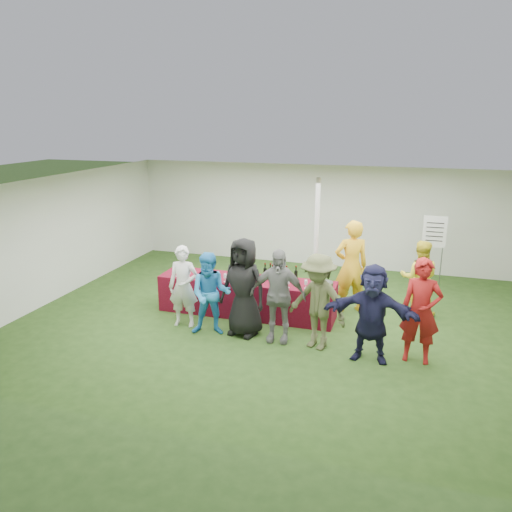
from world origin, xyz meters
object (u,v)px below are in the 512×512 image
(customer_1, at_px, (211,294))
(customer_5, at_px, (372,313))
(wine_list_sign, at_px, (434,238))
(serving_table, at_px, (247,296))
(staff_pourer, at_px, (351,266))
(staff_back, at_px, (419,278))
(dump_bucket, at_px, (326,286))
(customer_0, at_px, (184,286))
(customer_3, at_px, (278,296))
(customer_4, at_px, (318,302))
(customer_2, at_px, (244,287))
(customer_6, at_px, (421,311))

(customer_1, bearing_deg, customer_5, -17.52)
(wine_list_sign, bearing_deg, customer_5, -105.62)
(serving_table, relative_size, staff_pourer, 1.87)
(staff_pourer, bearing_deg, staff_back, 164.08)
(wine_list_sign, bearing_deg, staff_back, -101.30)
(dump_bucket, relative_size, customer_0, 0.16)
(dump_bucket, relative_size, customer_3, 0.15)
(staff_back, relative_size, customer_3, 0.91)
(staff_pourer, height_order, customer_1, staff_pourer)
(customer_4, xyz_separation_m, customer_5, (0.92, -0.18, -0.02))
(customer_5, bearing_deg, customer_1, 178.85)
(staff_back, distance_m, customer_5, 2.41)
(customer_4, relative_size, customer_5, 1.03)
(customer_2, height_order, customer_4, customer_2)
(customer_5, bearing_deg, serving_table, 155.87)
(dump_bucket, xyz_separation_m, customer_3, (-0.73, -0.80, 0.02))
(customer_4, relative_size, customer_6, 0.96)
(customer_1, bearing_deg, customer_0, 148.35)
(customer_1, bearing_deg, dump_bucket, 10.03)
(staff_back, bearing_deg, customer_2, 32.10)
(wine_list_sign, xyz_separation_m, staff_pourer, (-1.62, -1.57, -0.35))
(serving_table, height_order, customer_0, customer_0)
(serving_table, bearing_deg, staff_pourer, 22.37)
(customer_1, bearing_deg, staff_pourer, 25.69)
(dump_bucket, distance_m, customer_2, 1.57)
(customer_1, bearing_deg, customer_2, 1.91)
(staff_pourer, distance_m, customer_1, 3.01)
(serving_table, bearing_deg, customer_5, -26.38)
(staff_pourer, bearing_deg, serving_table, -1.84)
(serving_table, bearing_deg, customer_4, -33.56)
(staff_back, relative_size, customer_0, 0.98)
(customer_5, bearing_deg, customer_0, 176.20)
(customer_0, height_order, customer_6, customer_6)
(customer_0, bearing_deg, customer_6, -9.87)
(customer_3, distance_m, customer_4, 0.74)
(customer_5, bearing_deg, dump_bucket, 133.41)
(customer_0, distance_m, customer_5, 3.57)
(customer_5, xyz_separation_m, customer_6, (0.76, 0.19, 0.06))
(dump_bucket, bearing_deg, customer_2, -152.74)
(customer_0, xyz_separation_m, customer_4, (2.63, -0.20, 0.06))
(customer_3, distance_m, customer_5, 1.68)
(customer_0, height_order, customer_4, customer_4)
(customer_6, bearing_deg, customer_1, -177.69)
(staff_back, bearing_deg, customer_5, 71.53)
(staff_back, relative_size, customer_5, 0.94)
(customer_5, bearing_deg, customer_2, 173.95)
(customer_2, bearing_deg, customer_4, 4.97)
(staff_pourer, height_order, staff_back, staff_pourer)
(customer_4, height_order, customer_5, customer_4)
(customer_1, height_order, customer_3, customer_3)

